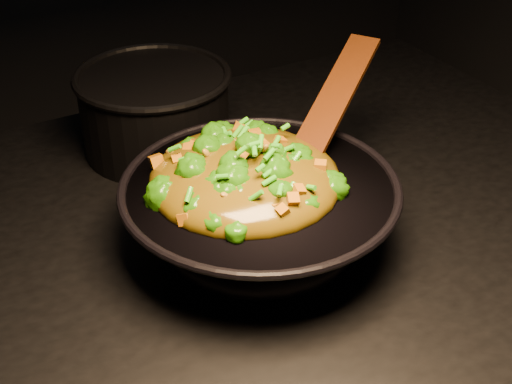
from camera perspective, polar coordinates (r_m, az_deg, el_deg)
wok at (r=0.95m, az=0.29°, el=-2.04°), size 0.45×0.45×0.10m
stir_fry at (r=0.91m, az=-0.91°, el=3.08°), size 0.33×0.33×0.09m
spatula at (r=1.00m, az=5.77°, el=6.48°), size 0.26×0.19×0.12m
back_pot at (r=1.19m, az=-8.07°, el=6.42°), size 0.31×0.31×0.14m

